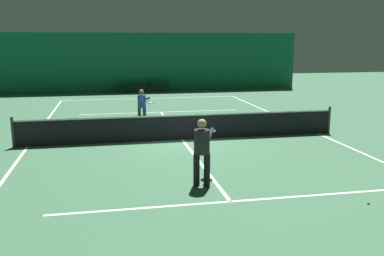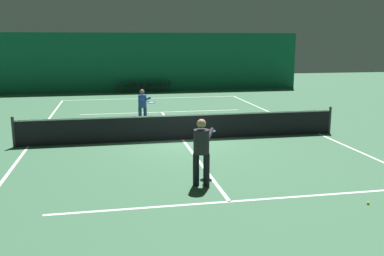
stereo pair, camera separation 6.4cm
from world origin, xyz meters
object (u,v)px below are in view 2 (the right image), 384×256
(player_far, at_px, (143,104))
(tennis_net, at_px, (183,126))
(player_near, at_px, (202,147))
(courtside_chair_1, at_px, (127,86))
(courtside_chair_0, at_px, (119,86))
(courtside_chair_6, at_px, (168,85))
(courtside_chair_2, at_px, (135,86))
(courtside_chair_5, at_px, (160,85))
(courtside_chair_3, at_px, (144,85))
(courtside_chair_4, at_px, (152,85))
(tennis_ball, at_px, (368,203))

(player_far, bearing_deg, tennis_net, 1.72)
(tennis_net, bearing_deg, player_near, -94.35)
(player_far, xyz_separation_m, courtside_chair_1, (-0.17, 12.10, -0.42))
(tennis_net, xyz_separation_m, courtside_chair_0, (-1.97, 15.30, -0.03))
(player_far, xyz_separation_m, courtside_chair_6, (2.75, 12.10, -0.42))
(courtside_chair_2, distance_m, courtside_chair_5, 1.75)
(courtside_chair_3, height_order, courtside_chair_4, same)
(player_far, distance_m, courtside_chair_0, 12.13)
(player_near, xyz_separation_m, courtside_chair_0, (-1.58, 20.45, -0.53))
(courtside_chair_5, bearing_deg, tennis_ball, 5.30)
(courtside_chair_0, bearing_deg, player_far, 3.58)
(courtside_chair_3, bearing_deg, tennis_net, 0.81)
(courtside_chair_6, bearing_deg, courtside_chair_4, -90.00)
(courtside_chair_5, distance_m, courtside_chair_6, 0.58)
(courtside_chair_1, xyz_separation_m, tennis_ball, (4.42, -22.47, -0.45))
(tennis_net, bearing_deg, tennis_ball, -67.01)
(courtside_chair_0, distance_m, courtside_chair_5, 2.92)
(player_near, height_order, courtside_chair_3, player_near)
(courtside_chair_3, bearing_deg, courtside_chair_1, -90.00)
(courtside_chair_3, xyz_separation_m, tennis_ball, (3.25, -22.47, -0.45))
(courtside_chair_0, height_order, courtside_chair_3, same)
(courtside_chair_6, bearing_deg, player_far, -12.82)
(tennis_net, distance_m, courtside_chair_2, 15.33)
(player_near, distance_m, player_far, 8.40)
(courtside_chair_1, xyz_separation_m, courtside_chair_4, (1.75, 0.00, 0.00))
(tennis_net, xyz_separation_m, courtside_chair_3, (-0.22, 15.30, -0.03))
(tennis_net, bearing_deg, courtside_chair_0, 97.34)
(tennis_net, bearing_deg, courtside_chair_1, 95.17)
(player_far, xyz_separation_m, courtside_chair_5, (2.17, 12.10, -0.42))
(courtside_chair_6, bearing_deg, courtside_chair_1, -90.00)
(player_far, height_order, courtside_chair_3, player_far)
(courtside_chair_6, height_order, tennis_ball, courtside_chair_6)
(courtside_chair_1, distance_m, courtside_chair_2, 0.58)
(courtside_chair_3, bearing_deg, courtside_chair_5, 90.00)
(courtside_chair_3, height_order, courtside_chair_5, same)
(courtside_chair_4, xyz_separation_m, courtside_chair_5, (0.58, 0.00, 0.00))
(player_near, bearing_deg, tennis_ball, -95.12)
(tennis_net, xyz_separation_m, tennis_ball, (3.04, -7.16, -0.48))
(player_far, distance_m, courtside_chair_1, 12.11)
(courtside_chair_3, height_order, courtside_chair_6, same)
(courtside_chair_0, xyz_separation_m, courtside_chair_2, (1.17, 0.00, 0.00))
(player_near, height_order, courtside_chair_5, player_near)
(courtside_chair_4, bearing_deg, tennis_net, -1.38)
(player_near, relative_size, courtside_chair_4, 2.07)
(courtside_chair_2, bearing_deg, courtside_chair_3, 90.00)
(player_far, height_order, courtside_chair_6, player_far)
(courtside_chair_2, distance_m, courtside_chair_6, 2.34)
(courtside_chair_6, xyz_separation_m, tennis_ball, (1.50, -22.47, -0.45))
(courtside_chair_1, relative_size, courtside_chair_2, 1.00)
(courtside_chair_2, bearing_deg, player_far, -1.96)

